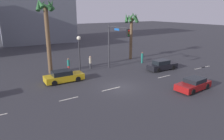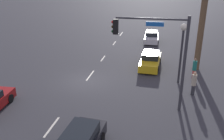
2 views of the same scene
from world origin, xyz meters
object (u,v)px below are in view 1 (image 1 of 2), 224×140
object	(u,v)px
streetlamp	(79,47)
palm_tree_1	(131,25)
car_2	(64,76)
pedestrian_2	(90,62)
traffic_signal	(115,40)
car_3	(193,84)
pedestrian_1	(68,64)
building_1	(35,5)
palm_tree_0	(47,22)
pedestrian_0	(142,57)
car_0	(162,65)

from	to	relation	value
streetlamp	palm_tree_1	world-z (taller)	palm_tree_1
car_2	pedestrian_2	xyz separation A→B (m)	(5.50, 3.61, 0.35)
traffic_signal	palm_tree_1	xyz separation A→B (m)	(6.37, 4.45, 1.62)
car_3	pedestrian_2	size ratio (longest dim) A/B	2.30
palm_tree_1	streetlamp	bearing A→B (deg)	-165.96
car_3	streetlamp	xyz separation A→B (m)	(-7.56, 12.86, 3.03)
pedestrian_1	building_1	distance (m)	35.06
car_2	building_1	bearing A→B (deg)	80.17
traffic_signal	palm_tree_0	bearing A→B (deg)	156.99
car_3	pedestrian_0	size ratio (longest dim) A/B	2.41
pedestrian_0	palm_tree_0	world-z (taller)	palm_tree_0
streetlamp	building_1	size ratio (longest dim) A/B	0.26
pedestrian_1	car_0	bearing A→B (deg)	-29.74
streetlamp	palm_tree_0	xyz separation A→B (m)	(-3.57, 1.85, 3.29)
car_2	traffic_signal	bearing A→B (deg)	6.58
pedestrian_2	palm_tree_0	distance (m)	8.26
car_2	car_3	size ratio (longest dim) A/B	1.08
car_2	traffic_signal	xyz separation A→B (m)	(8.10, 0.93, 3.68)
car_0	streetlamp	bearing A→B (deg)	153.20
car_2	pedestrian_0	size ratio (longest dim) A/B	2.60
palm_tree_1	pedestrian_1	bearing A→B (deg)	-173.36
car_2	palm_tree_1	xyz separation A→B (m)	(14.47, 5.38, 5.30)
car_0	building_1	world-z (taller)	building_1
car_2	pedestrian_1	bearing A→B (deg)	60.69
traffic_signal	pedestrian_2	xyz separation A→B (m)	(-2.60, 2.67, -3.33)
streetlamp	building_1	world-z (taller)	building_1
pedestrian_1	pedestrian_2	bearing A→B (deg)	-6.14
car_0	pedestrian_2	size ratio (longest dim) A/B	2.45
building_1	pedestrian_1	bearing A→B (deg)	-92.63
palm_tree_1	pedestrian_2	bearing A→B (deg)	-168.78
pedestrian_1	building_1	world-z (taller)	building_1
building_1	palm_tree_1	bearing A→B (deg)	-71.50
traffic_signal	palm_tree_1	size ratio (longest dim) A/B	0.78
car_0	palm_tree_0	world-z (taller)	palm_tree_0
car_0	streetlamp	size ratio (longest dim) A/B	0.92
traffic_signal	palm_tree_0	size ratio (longest dim) A/B	0.65
palm_tree_0	car_3	bearing A→B (deg)	-52.89
car_3	palm_tree_1	distance (m)	16.90
streetlamp	pedestrian_1	bearing A→B (deg)	130.20
palm_tree_0	palm_tree_1	distance (m)	14.73
car_0	car_3	xyz separation A→B (m)	(-2.99, -7.53, -0.07)
pedestrian_0	palm_tree_1	size ratio (longest dim) A/B	0.22
car_3	palm_tree_1	xyz separation A→B (m)	(3.54, 15.63, 5.35)
palm_tree_0	pedestrian_1	bearing A→B (deg)	-11.66
car_2	car_0	bearing A→B (deg)	-11.07
car_3	palm_tree_0	bearing A→B (deg)	127.11
car_0	pedestrian_1	distance (m)	13.47
streetlamp	traffic_signal	bearing A→B (deg)	-19.47
car_2	traffic_signal	world-z (taller)	traffic_signal
streetlamp	car_3	bearing A→B (deg)	-59.54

